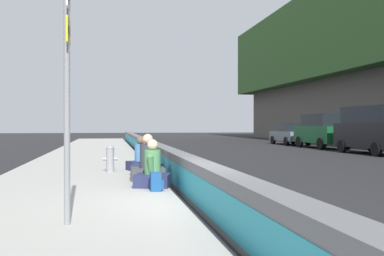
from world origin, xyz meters
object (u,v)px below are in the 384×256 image
(seated_person_far, at_px, (140,160))
(seated_person_middle, at_px, (148,166))
(seated_person_rear, at_px, (147,162))
(parked_car_fourth, at_px, (375,129))
(route_sign_post, at_px, (67,81))
(seated_person_foreground, at_px, (153,172))
(parked_car_far, at_px, (290,134))
(backpack, at_px, (156,182))
(fire_hydrant, at_px, (110,157))
(parked_car_midline, at_px, (323,131))

(seated_person_far, bearing_deg, seated_person_middle, -179.74)
(seated_person_rear, relative_size, parked_car_fourth, 0.22)
(route_sign_post, xyz_separation_m, seated_person_foreground, (3.82, -1.58, -1.73))
(seated_person_far, bearing_deg, route_sign_post, 168.67)
(parked_car_far, bearing_deg, seated_person_foreground, 151.19)
(route_sign_post, xyz_separation_m, backpack, (3.15, -1.60, -1.88))
(parked_car_fourth, relative_size, parked_car_far, 1.14)
(fire_hydrant, bearing_deg, seated_person_foreground, -165.12)
(fire_hydrant, bearing_deg, parked_car_midline, -44.14)
(parked_car_far, bearing_deg, seated_person_far, 146.44)
(seated_person_rear, distance_m, parked_car_far, 24.39)
(seated_person_far, height_order, parked_car_midline, parked_car_midline)
(seated_person_far, xyz_separation_m, parked_car_fourth, (7.75, -12.89, 0.88))
(seated_person_foreground, xyz_separation_m, seated_person_middle, (1.30, 0.00, 0.03))
(route_sign_post, bearing_deg, seated_person_foreground, -22.52)
(seated_person_middle, relative_size, seated_person_rear, 1.08)
(parked_car_midline, xyz_separation_m, parked_car_far, (5.56, 0.01, -0.32))
(parked_car_midline, bearing_deg, route_sign_post, 146.29)
(seated_person_middle, relative_size, backpack, 3.01)
(seated_person_far, xyz_separation_m, parked_car_far, (19.50, -12.93, 0.39))
(fire_hydrant, relative_size, seated_person_foreground, 0.80)
(fire_hydrant, relative_size, seated_person_middle, 0.73)
(seated_person_far, distance_m, parked_car_fourth, 15.06)
(parked_car_fourth, bearing_deg, fire_hydrant, 120.43)
(backpack, distance_m, parked_car_midline, 22.66)
(route_sign_post, relative_size, parked_car_midline, 0.74)
(fire_hydrant, bearing_deg, parked_car_far, -34.93)
(seated_person_middle, distance_m, backpack, 1.98)
(seated_person_middle, bearing_deg, backpack, -179.38)
(seated_person_rear, bearing_deg, seated_person_middle, 176.49)
(fire_hydrant, height_order, seated_person_middle, seated_person_middle)
(backpack, bearing_deg, fire_hydrant, 12.85)
(seated_person_foreground, bearing_deg, parked_car_fourth, -47.62)
(backpack, distance_m, parked_car_fourth, 17.90)
(seated_person_foreground, distance_m, seated_person_rear, 2.75)
(fire_hydrant, xyz_separation_m, seated_person_foreground, (-3.62, -0.96, -0.10))
(seated_person_rear, bearing_deg, seated_person_foreground, 178.25)
(seated_person_foreground, bearing_deg, parked_car_midline, -35.79)
(parked_car_fourth, bearing_deg, backpack, 134.00)
(route_sign_post, relative_size, seated_person_foreground, 3.26)
(fire_hydrant, height_order, parked_car_midline, parked_car_midline)
(route_sign_post, bearing_deg, seated_person_middle, -17.13)
(seated_person_middle, bearing_deg, parked_car_fourth, -50.96)
(backpack, bearing_deg, parked_car_fourth, -46.00)
(seated_person_middle, xyz_separation_m, parked_car_fourth, (10.44, -12.87, 0.84))
(route_sign_post, distance_m, parked_car_fourth, 21.26)
(seated_person_middle, xyz_separation_m, backpack, (-1.97, -0.02, -0.18))
(seated_person_rear, bearing_deg, seated_person_far, 4.64)
(parked_car_far, bearing_deg, parked_car_midline, -179.87)
(seated_person_middle, height_order, parked_car_midline, parked_car_midline)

